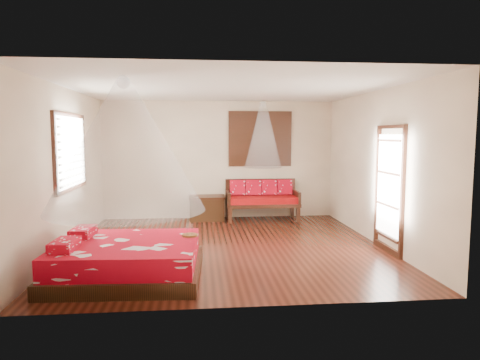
# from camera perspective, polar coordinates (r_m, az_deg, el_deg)

# --- Properties ---
(room) EXTENTS (5.54, 5.54, 2.84)m
(room) POSITION_cam_1_polar(r_m,az_deg,el_deg) (7.55, -1.75, 1.52)
(room) COLOR black
(room) RESTS_ON ground
(bed) EXTENTS (2.08, 1.90, 0.63)m
(bed) POSITION_cam_1_polar(r_m,az_deg,el_deg) (6.31, -14.84, -10.21)
(bed) COLOR black
(bed) RESTS_ON floor
(daybed) EXTENTS (1.69, 0.75, 0.94)m
(daybed) POSITION_cam_1_polar(r_m,az_deg,el_deg) (10.10, 2.94, -2.37)
(daybed) COLOR black
(daybed) RESTS_ON floor
(storage_chest) EXTENTS (0.84, 0.62, 0.57)m
(storage_chest) POSITION_cam_1_polar(r_m,az_deg,el_deg) (10.10, -4.42, -3.72)
(storage_chest) COLOR black
(storage_chest) RESTS_ON floor
(shutter_panel) EXTENTS (1.52, 0.06, 1.32)m
(shutter_panel) POSITION_cam_1_polar(r_m,az_deg,el_deg) (10.33, 2.70, 5.50)
(shutter_panel) COLOR black
(shutter_panel) RESTS_ON wall_back
(window_left) EXTENTS (0.10, 1.74, 1.34)m
(window_left) POSITION_cam_1_polar(r_m,az_deg,el_deg) (8.02, -21.60, 3.51)
(window_left) COLOR black
(window_left) RESTS_ON wall_left
(glazed_door) EXTENTS (0.08, 1.02, 2.16)m
(glazed_door) POSITION_cam_1_polar(r_m,az_deg,el_deg) (7.68, 19.26, -1.22)
(glazed_door) COLOR black
(glazed_door) RESTS_ON floor
(wine_tray) EXTENTS (0.23, 0.23, 0.19)m
(wine_tray) POSITION_cam_1_polar(r_m,az_deg,el_deg) (6.41, -6.72, -7.02)
(wine_tray) COLOR brown
(wine_tray) RESTS_ON bed
(mosquito_net_main) EXTENTS (2.18, 2.18, 1.80)m
(mosquito_net_main) POSITION_cam_1_polar(r_m,az_deg,el_deg) (6.06, -15.09, 4.47)
(mosquito_net_main) COLOR white
(mosquito_net_main) RESTS_ON ceiling
(mosquito_net_daybed) EXTENTS (0.85, 0.85, 1.50)m
(mosquito_net_daybed) POSITION_cam_1_polar(r_m,az_deg,el_deg) (9.87, 3.10, 6.05)
(mosquito_net_daybed) COLOR white
(mosquito_net_daybed) RESTS_ON ceiling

